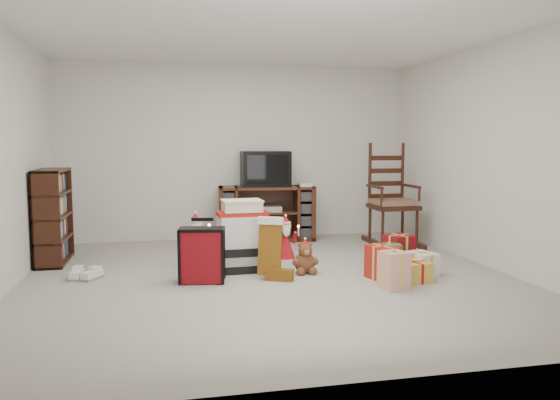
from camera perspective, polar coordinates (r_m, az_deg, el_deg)
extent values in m
cube|color=#A7A499|center=(5.67, -0.95, -8.29)|extent=(5.00, 5.00, 0.01)
cube|color=white|center=(5.60, -1.00, 17.40)|extent=(5.00, 5.00, 0.01)
cube|color=white|center=(7.96, -4.49, 4.96)|extent=(5.00, 0.01, 2.50)
cube|color=white|center=(3.08, 8.11, 3.25)|extent=(5.00, 0.01, 2.50)
cube|color=white|center=(5.58, -27.13, 3.87)|extent=(0.01, 5.00, 2.50)
cube|color=white|center=(6.46, 21.39, 4.32)|extent=(0.01, 5.00, 2.50)
cube|color=#422113|center=(7.82, -1.42, -1.39)|extent=(1.40, 0.61, 0.77)
cube|color=#BBBBBD|center=(7.78, -1.38, -0.89)|extent=(0.43, 0.33, 0.08)
cube|color=#321A0D|center=(6.88, -22.60, -1.55)|extent=(0.30, 0.89, 1.09)
cube|color=#321A0D|center=(7.58, 11.75, -0.70)|extent=(0.58, 0.56, 0.06)
cube|color=#916A4F|center=(7.58, 11.77, -0.20)|extent=(0.54, 0.52, 0.07)
cube|color=#321A0D|center=(7.78, 11.07, 3.02)|extent=(0.49, 0.07, 0.89)
cube|color=#321A0D|center=(7.66, 11.68, -4.35)|extent=(0.59, 0.96, 0.07)
cube|color=black|center=(6.04, -3.96, -6.03)|extent=(0.62, 0.46, 0.27)
cube|color=white|center=(5.98, -3.98, -3.21)|extent=(0.52, 0.41, 0.33)
cube|color=#A51912|center=(5.96, -3.99, -1.42)|extent=(0.55, 0.31, 0.05)
cube|color=#F2E3C6|center=(5.95, -4.00, -0.67)|extent=(0.42, 0.32, 0.11)
cube|color=maroon|center=(5.51, -8.15, -5.72)|extent=(0.45, 0.29, 0.56)
cube|color=black|center=(5.55, -8.28, -1.96)|extent=(0.23, 0.07, 0.03)
ellipsoid|color=brown|center=(5.89, 2.59, -6.57)|extent=(0.22, 0.19, 0.23)
sphere|color=brown|center=(5.84, 2.66, -5.29)|extent=(0.15, 0.15, 0.15)
cone|color=#B41319|center=(6.45, 0.59, -4.84)|extent=(0.25, 0.25, 0.36)
sphere|color=beige|center=(6.42, 0.60, -2.87)|extent=(0.12, 0.12, 0.12)
cone|color=#B41319|center=(6.40, 0.60, -2.04)|extent=(0.11, 0.11, 0.09)
cylinder|color=silver|center=(6.36, 1.94, -3.28)|extent=(0.02, 0.02, 0.11)
cone|color=#B41319|center=(6.31, -8.78, -4.97)|extent=(0.28, 0.28, 0.40)
sphere|color=beige|center=(6.26, -8.82, -2.72)|extent=(0.14, 0.14, 0.14)
cone|color=#B41319|center=(6.25, -8.83, -1.76)|extent=(0.12, 0.12, 0.10)
cylinder|color=silver|center=(6.17, -7.40, -3.20)|extent=(0.02, 0.02, 0.12)
cube|color=white|center=(5.99, -20.53, -7.40)|extent=(0.14, 0.26, 0.09)
cube|color=white|center=(5.97, -18.99, -7.39)|extent=(0.22, 0.27, 0.09)
cube|color=#A51912|center=(5.74, 10.58, -6.74)|extent=(0.28, 0.28, 0.28)
cube|color=#1A6825|center=(6.06, 11.47, -6.08)|extent=(0.28, 0.28, 0.28)
cube|color=gold|center=(5.70, 13.69, -6.89)|extent=(0.28, 0.28, 0.28)
cube|color=silver|center=(5.38, 11.60, -7.61)|extent=(0.28, 0.28, 0.28)
cube|color=white|center=(5.98, 14.64, -6.31)|extent=(0.28, 0.28, 0.28)
cube|color=maroon|center=(6.33, 12.47, -5.57)|extent=(0.28, 0.28, 0.28)
cube|color=black|center=(7.80, -1.56, 3.29)|extent=(0.70, 0.50, 0.50)
cube|color=black|center=(7.56, -1.21, 3.21)|extent=(0.58, 0.04, 0.40)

